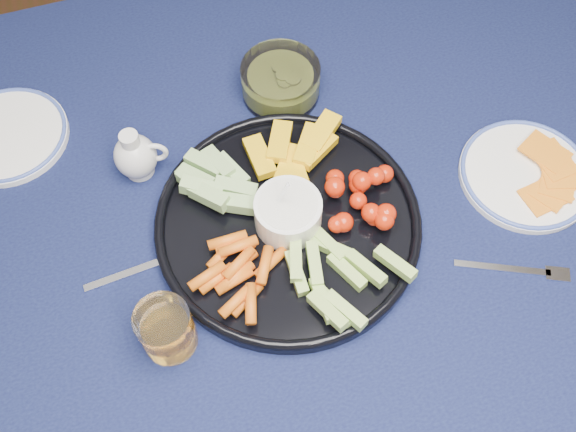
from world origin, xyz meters
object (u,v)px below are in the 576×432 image
object	(u,v)px
creamer_pitcher	(136,156)
pickle_bowl	(281,82)
cheese_plate	(526,173)
dining_table	(239,251)
juice_tumbler	(167,331)
side_plate_extra	(8,135)
crudite_platter	(286,220)

from	to	relation	value
creamer_pitcher	pickle_bowl	size ratio (longest dim) A/B	0.70
pickle_bowl	cheese_plate	distance (m)	0.40
dining_table	creamer_pitcher	distance (m)	0.21
dining_table	juice_tumbler	xyz separation A→B (m)	(-0.13, -0.14, 0.12)
dining_table	cheese_plate	world-z (taller)	cheese_plate
side_plate_extra	dining_table	bearing A→B (deg)	-41.35
crudite_platter	juice_tumbler	world-z (taller)	crudite_platter
crudite_platter	side_plate_extra	bearing A→B (deg)	141.62
creamer_pitcher	side_plate_extra	world-z (taller)	creamer_pitcher
creamer_pitcher	juice_tumbler	world-z (taller)	creamer_pitcher
dining_table	crudite_platter	xyz separation A→B (m)	(0.07, -0.03, 0.11)
crudite_platter	juice_tumbler	size ratio (longest dim) A/B	4.53
creamer_pitcher	side_plate_extra	bearing A→B (deg)	146.07
crudite_platter	creamer_pitcher	world-z (taller)	crudite_platter
pickle_bowl	cheese_plate	xyz separation A→B (m)	(0.30, -0.27, -0.02)
dining_table	crudite_platter	distance (m)	0.13
cheese_plate	pickle_bowl	bearing A→B (deg)	137.83
dining_table	side_plate_extra	size ratio (longest dim) A/B	9.05
crudite_platter	juice_tumbler	distance (m)	0.22
dining_table	cheese_plate	bearing A→B (deg)	-7.71
dining_table	cheese_plate	xyz separation A→B (m)	(0.43, -0.06, 0.10)
side_plate_extra	juice_tumbler	bearing A→B (deg)	-67.44
pickle_bowl	juice_tumbler	size ratio (longest dim) A/B	1.51
crudite_platter	creamer_pitcher	bearing A→B (deg)	137.55
dining_table	creamer_pitcher	bearing A→B (deg)	129.21
creamer_pitcher	cheese_plate	size ratio (longest dim) A/B	0.44
dining_table	pickle_bowl	size ratio (longest dim) A/B	13.32
creamer_pitcher	side_plate_extra	size ratio (longest dim) A/B	0.47
juice_tumbler	dining_table	bearing A→B (deg)	47.81
creamer_pitcher	juice_tumbler	xyz separation A→B (m)	(-0.02, -0.27, -0.00)
pickle_bowl	side_plate_extra	bearing A→B (deg)	173.82
pickle_bowl	side_plate_extra	xyz separation A→B (m)	(-0.43, 0.05, -0.02)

